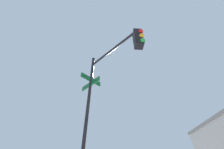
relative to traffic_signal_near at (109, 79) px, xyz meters
name	(u,v)px	position (x,y,z in m)	size (l,w,h in m)	color
traffic_signal_near	(109,79)	(0.00, 0.00, 0.00)	(2.50, 2.22, 6.23)	black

